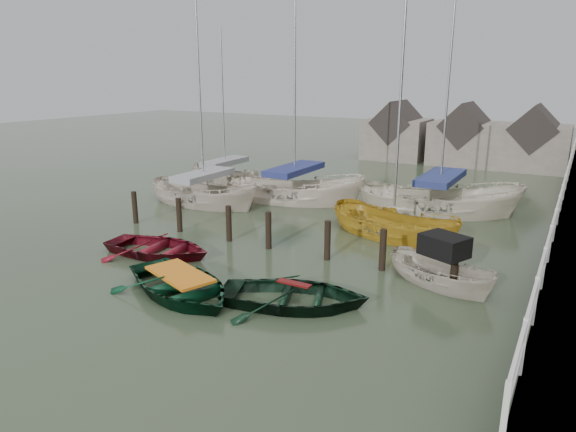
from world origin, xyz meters
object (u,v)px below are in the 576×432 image
Objects in this scene: sailboat_d at (438,212)px; sailboat_e at (226,184)px; motorboat at (440,281)px; sailboat_a at (205,203)px; rowboat_dkgreen at (294,305)px; sailboat_c at (393,236)px; sailboat_b at (294,200)px; rowboat_green at (181,295)px; rowboat_red at (159,255)px.

sailboat_d is 12.39m from sailboat_e.
sailboat_a is at bearing 94.66° from motorboat.
rowboat_dkgreen is at bearing -116.58° from sailboat_e.
sailboat_c is at bearing -22.45° from rowboat_dkgreen.
sailboat_e is (-5.43, 1.44, 0.00)m from sailboat_b.
sailboat_b is (-9.15, 7.23, -0.06)m from motorboat.
rowboat_red is at bearing 73.15° from rowboat_green.
sailboat_b is 7.08m from sailboat_d.
sailboat_c is (-2.86, 4.01, -0.10)m from motorboat.
rowboat_dkgreen is at bearing -107.94° from rowboat_red.
rowboat_green is 0.40× the size of sailboat_c.
rowboat_green is 13.74m from sailboat_d.
rowboat_green is 0.45× the size of sailboat_e.
sailboat_e reaches higher than motorboat.
sailboat_b is (-5.99, 10.74, 0.06)m from rowboat_dkgreen.
sailboat_b is 1.04× the size of sailboat_c.
sailboat_c is at bearing -129.35° from sailboat_b.
rowboat_red is at bearing -134.40° from sailboat_e.
sailboat_b reaches higher than sailboat_e.
sailboat_c is at bearing -91.05° from sailboat_a.
sailboat_b is at bearing 75.50° from motorboat.
sailboat_e is (-1.87, 4.25, -0.00)m from sailboat_a.
rowboat_red is 12.13m from sailboat_e.
rowboat_dkgreen is 0.37× the size of sailboat_b.
sailboat_d reaches higher than sailboat_b.
rowboat_red is 6.34m from rowboat_dkgreen.
rowboat_red is at bearing 166.34° from sailboat_b.
sailboat_a is 4.65m from sailboat_e.
rowboat_red is 9.53m from sailboat_b.
sailboat_a reaches higher than rowboat_green.
rowboat_green is 7.83m from motorboat.
rowboat_dkgreen is 7.52m from sailboat_c.
sailboat_c is 1.10× the size of sailboat_e.
rowboat_dkgreen is 0.36× the size of sailboat_d.
sailboat_c is at bearing 156.76° from sailboat_d.
rowboat_green reaches higher than rowboat_red.
sailboat_d is (0.66, 4.52, 0.04)m from sailboat_c.
sailboat_b reaches higher than motorboat.
motorboat is at bearing -83.19° from rowboat_red.
rowboat_green reaches higher than rowboat_dkgreen.
sailboat_e is (-14.58, 8.67, -0.05)m from motorboat.
rowboat_dkgreen is 1.03× the size of motorboat.
sailboat_c is (3.51, 8.57, 0.02)m from rowboat_green.
sailboat_e is at bearing 74.47° from sailboat_d.
rowboat_green is at bearing -178.94° from sailboat_b.
rowboat_green is 0.39× the size of sailboat_a.
sailboat_c is at bearing -52.95° from rowboat_red.
sailboat_a is at bearing 55.26° from rowboat_green.
rowboat_green is at bearing -127.90° from sailboat_e.
rowboat_green is 15.57m from sailboat_e.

